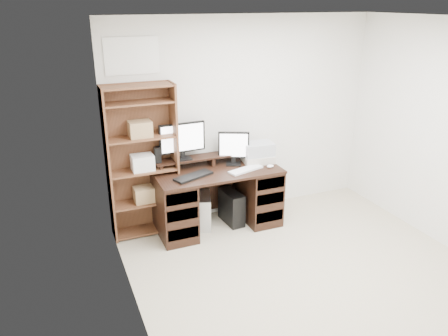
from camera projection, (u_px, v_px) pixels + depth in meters
room at (339, 172)px, 3.79m from camera, size 3.54×4.04×2.54m
desk at (217, 197)px, 5.34m from camera, size 1.50×0.70×0.75m
riser_shelf at (211, 157)px, 5.35m from camera, size 1.40×0.22×0.12m
monitor_wide at (182, 139)px, 5.13m from camera, size 0.56×0.15×0.44m
monitor_small at (234, 147)px, 5.31m from camera, size 0.36×0.21×0.41m
speaker at (158, 155)px, 5.07m from camera, size 0.08×0.08×0.19m
keyboard_black at (193, 176)px, 4.99m from camera, size 0.50×0.32×0.03m
keyboard_white at (246, 170)px, 5.19m from camera, size 0.47×0.26×0.02m
mouse at (270, 166)px, 5.28m from camera, size 0.10×0.08×0.04m
printer at (258, 158)px, 5.45m from camera, size 0.40×0.32×0.09m
basket at (258, 149)px, 5.41m from camera, size 0.39×0.29×0.16m
tower_silver at (203, 210)px, 5.41m from camera, size 0.30×0.45×0.41m
tower_black at (231, 207)px, 5.49m from camera, size 0.21×0.43×0.42m
bookshelf at (142, 160)px, 5.03m from camera, size 0.80×0.30×1.80m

